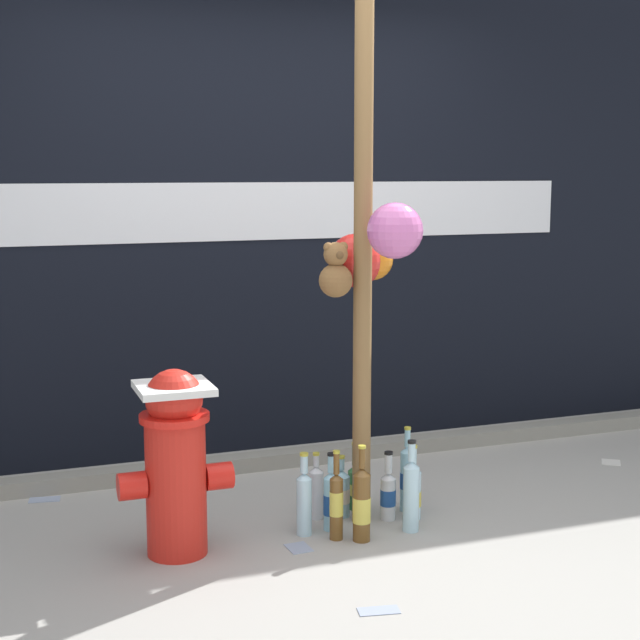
# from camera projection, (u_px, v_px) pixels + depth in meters

# --- Properties ---
(ground_plane) EXTENTS (14.00, 14.00, 0.00)m
(ground_plane) POSITION_uv_depth(u_px,v_px,m) (368.00, 547.00, 4.09)
(ground_plane) COLOR #9E9B93
(building_wall) EXTENTS (10.00, 0.21, 3.35)m
(building_wall) POSITION_uv_depth(u_px,v_px,m) (254.00, 154.00, 5.35)
(building_wall) COLOR black
(building_wall) RESTS_ON ground_plane
(curb_strip) EXTENTS (8.00, 0.12, 0.08)m
(curb_strip) POSITION_uv_depth(u_px,v_px,m) (281.00, 459.00, 5.19)
(curb_strip) COLOR gray
(curb_strip) RESTS_ON ground_plane
(memorial_post) EXTENTS (0.59, 0.56, 2.88)m
(memorial_post) POSITION_uv_depth(u_px,v_px,m) (367.00, 178.00, 4.15)
(memorial_post) COLOR olive
(memorial_post) RESTS_ON ground_plane
(fire_hydrant) EXTENTS (0.48, 0.30, 0.79)m
(fire_hydrant) POSITION_uv_depth(u_px,v_px,m) (175.00, 459.00, 3.96)
(fire_hydrant) COLOR red
(fire_hydrant) RESTS_ON ground_plane
(bottle_0) EXTENTS (0.07, 0.07, 0.41)m
(bottle_0) POSITION_uv_depth(u_px,v_px,m) (407.00, 477.00, 4.50)
(bottle_0) COLOR #93CCE0
(bottle_0) RESTS_ON ground_plane
(bottle_1) EXTENTS (0.07, 0.07, 0.32)m
(bottle_1) POSITION_uv_depth(u_px,v_px,m) (388.00, 494.00, 4.39)
(bottle_1) COLOR silver
(bottle_1) RESTS_ON ground_plane
(bottle_2) EXTENTS (0.07, 0.07, 0.35)m
(bottle_2) POSITION_uv_depth(u_px,v_px,m) (331.00, 500.00, 4.26)
(bottle_2) COLOR #93CCE0
(bottle_2) RESTS_ON ground_plane
(bottle_3) EXTENTS (0.08, 0.08, 0.29)m
(bottle_3) POSITION_uv_depth(u_px,v_px,m) (341.00, 493.00, 4.43)
(bottle_3) COLOR #93CCE0
(bottle_3) RESTS_ON ground_plane
(bottle_4) EXTENTS (0.08, 0.08, 0.35)m
(bottle_4) POSITION_uv_depth(u_px,v_px,m) (413.00, 492.00, 4.40)
(bottle_4) COLOR #B2DBEA
(bottle_4) RESTS_ON ground_plane
(bottle_5) EXTENTS (0.07, 0.07, 0.37)m
(bottle_5) POSITION_uv_depth(u_px,v_px,m) (304.00, 501.00, 4.20)
(bottle_5) COLOR #B2DBEA
(bottle_5) RESTS_ON ground_plane
(bottle_6) EXTENTS (0.07, 0.07, 0.42)m
(bottle_6) POSITION_uv_depth(u_px,v_px,m) (411.00, 493.00, 4.24)
(bottle_6) COLOR #B2DBEA
(bottle_6) RESTS_ON ground_plane
(bottle_7) EXTENTS (0.07, 0.07, 0.31)m
(bottle_7) POSITION_uv_depth(u_px,v_px,m) (316.00, 491.00, 4.40)
(bottle_7) COLOR silver
(bottle_7) RESTS_ON ground_plane
(bottle_8) EXTENTS (0.06, 0.06, 0.40)m
(bottle_8) POSITION_uv_depth(u_px,v_px,m) (336.00, 504.00, 4.15)
(bottle_8) COLOR brown
(bottle_8) RESTS_ON ground_plane
(bottle_9) EXTENTS (0.08, 0.08, 0.32)m
(bottle_9) POSITION_uv_depth(u_px,v_px,m) (356.00, 484.00, 4.53)
(bottle_9) COLOR #337038
(bottle_9) RESTS_ON ground_plane
(bottle_10) EXTENTS (0.08, 0.08, 0.43)m
(bottle_10) POSITION_uv_depth(u_px,v_px,m) (362.00, 504.00, 4.14)
(bottle_10) COLOR brown
(bottle_10) RESTS_ON ground_plane
(litter_0) EXTENTS (0.10, 0.12, 0.01)m
(litter_0) POSITION_uv_depth(u_px,v_px,m) (299.00, 548.00, 4.07)
(litter_0) COLOR #8C99B2
(litter_0) RESTS_ON ground_plane
(litter_1) EXTENTS (0.16, 0.10, 0.01)m
(litter_1) POSITION_uv_depth(u_px,v_px,m) (379.00, 610.00, 3.50)
(litter_1) COLOR #8C99B2
(litter_1) RESTS_ON ground_plane
(litter_2) EXTENTS (0.16, 0.10, 0.01)m
(litter_2) POSITION_uv_depth(u_px,v_px,m) (45.00, 499.00, 4.67)
(litter_2) COLOR #8C99B2
(litter_2) RESTS_ON ground_plane
(litter_3) EXTENTS (0.14, 0.15, 0.01)m
(litter_3) POSITION_uv_depth(u_px,v_px,m) (611.00, 462.00, 5.26)
(litter_3) COLOR silver
(litter_3) RESTS_ON ground_plane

